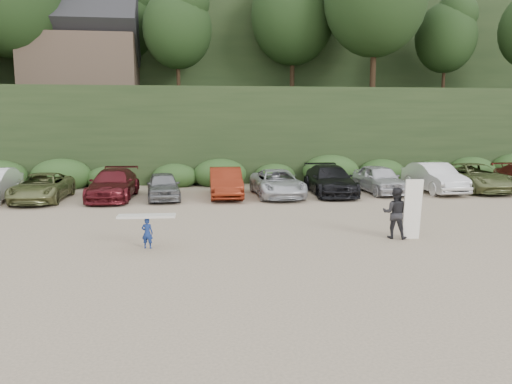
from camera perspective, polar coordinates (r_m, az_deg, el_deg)
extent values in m
plane|color=tan|center=(16.82, 7.35, -5.79)|extent=(120.00, 120.00, 0.00)
cube|color=black|center=(37.98, -1.18, 6.86)|extent=(80.00, 14.00, 6.00)
cube|color=black|center=(56.02, -3.31, 12.53)|extent=(90.00, 30.00, 16.00)
ellipsoid|color=black|center=(38.58, -1.22, 18.83)|extent=(66.00, 12.00, 10.00)
cube|color=#2B491E|center=(30.66, -0.61, 1.94)|extent=(46.20, 2.00, 1.20)
cube|color=brown|center=(40.65, -19.11, 13.57)|extent=(8.00, 6.00, 4.00)
imported|color=olive|center=(26.93, -23.29, 0.49)|extent=(2.34, 4.96, 1.37)
imported|color=#501217|center=(26.35, -15.99, 0.84)|extent=(2.35, 5.28, 1.50)
imported|color=slate|center=(25.76, -10.55, 0.70)|extent=(1.92, 4.11, 1.36)
imported|color=maroon|center=(26.02, -3.50, 1.09)|extent=(1.71, 4.66, 1.52)
imported|color=silver|center=(26.16, 2.45, 1.00)|extent=(2.48, 5.11, 1.40)
imported|color=black|center=(27.18, 8.46, 1.35)|extent=(2.35, 5.39, 1.54)
imported|color=silver|center=(28.20, 13.92, 1.45)|extent=(2.01, 4.58, 1.53)
imported|color=silver|center=(29.38, 19.69, 1.55)|extent=(1.82, 4.94, 1.61)
imported|color=#646E3F|center=(30.76, 23.70, 1.55)|extent=(2.68, 5.58, 1.54)
imported|color=navy|center=(16.27, -12.32, -4.61)|extent=(0.40, 0.30, 0.99)
cube|color=beige|center=(16.15, -12.38, -2.69)|extent=(1.83, 0.58, 0.07)
imported|color=black|center=(17.80, 15.62, -2.33)|extent=(1.07, 0.98, 1.77)
cube|color=white|center=(17.75, 17.44, -1.91)|extent=(0.61, 0.36, 2.08)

